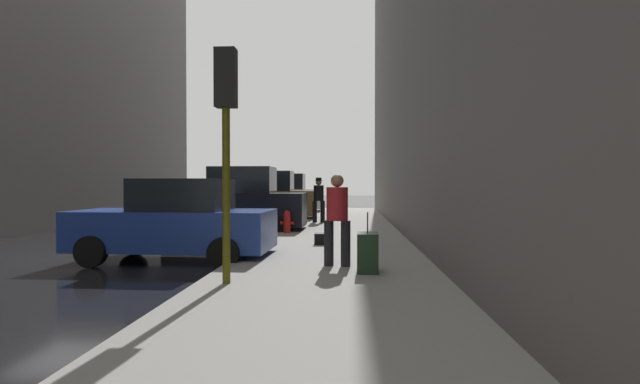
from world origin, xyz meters
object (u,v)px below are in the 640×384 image
object	(u,v)px
pedestrian_with_fedora	(319,197)
duffel_bag	(321,239)
parked_bronze_suv	(266,198)
traffic_light	(226,114)
fire_hydrant	(287,222)
rolling_suitcase	(368,252)
parked_white_van	(283,195)
parked_black_suv	(238,203)
parked_blue_sedan	(176,222)
pedestrian_in_red_jacket	(337,215)

from	to	relation	value
pedestrian_with_fedora	duffel_bag	size ratio (longest dim) A/B	4.04
parked_bronze_suv	traffic_light	distance (m)	14.93
fire_hydrant	traffic_light	bearing A→B (deg)	-89.64
rolling_suitcase	parked_white_van	bearing A→B (deg)	101.70
parked_bronze_suv	pedestrian_with_fedora	size ratio (longest dim) A/B	2.59
parked_black_suv	rolling_suitcase	bearing A→B (deg)	-63.16
parked_blue_sedan	parked_white_van	world-z (taller)	parked_white_van
parked_black_suv	pedestrian_in_red_jacket	xyz separation A→B (m)	(3.52, -7.40, 0.07)
pedestrian_with_fedora	duffel_bag	distance (m)	7.22
traffic_light	rolling_suitcase	distance (m)	3.35
parked_blue_sedan	pedestrian_with_fedora	world-z (taller)	pedestrian_with_fedora
rolling_suitcase	fire_hydrant	bearing A→B (deg)	108.30
parked_blue_sedan	duffel_bag	size ratio (longest dim) A/B	9.68
parked_white_van	duffel_bag	bearing A→B (deg)	-79.03
parked_blue_sedan	duffel_bag	distance (m)	3.70
traffic_light	duffel_bag	world-z (taller)	traffic_light
parked_white_van	pedestrian_with_fedora	size ratio (longest dim) A/B	2.60
pedestrian_in_red_jacket	rolling_suitcase	size ratio (longest dim) A/B	1.64
traffic_light	parked_blue_sedan	bearing A→B (deg)	121.54
traffic_light	parked_bronze_suv	bearing A→B (deg)	97.18
rolling_suitcase	duffel_bag	xyz separation A→B (m)	(-1.03, 3.96, -0.20)
pedestrian_with_fedora	rolling_suitcase	size ratio (longest dim) A/B	1.71
parked_white_van	rolling_suitcase	distance (m)	20.03
parked_white_van	parked_blue_sedan	bearing A→B (deg)	-90.00
fire_hydrant	pedestrian_in_red_jacket	bearing A→B (deg)	-74.57
parked_bronze_suv	pedestrian_with_fedora	distance (m)	3.56
fire_hydrant	traffic_light	world-z (taller)	traffic_light
pedestrian_with_fedora	duffel_bag	bearing A→B (deg)	-86.02
fire_hydrant	rolling_suitcase	size ratio (longest dim) A/B	0.68
parked_blue_sedan	pedestrian_in_red_jacket	bearing A→B (deg)	-20.31
traffic_light	pedestrian_in_red_jacket	size ratio (longest dim) A/B	2.11
pedestrian_in_red_jacket	rolling_suitcase	xyz separation A→B (m)	(0.54, -0.61, -0.61)
parked_bronze_suv	pedestrian_in_red_jacket	size ratio (longest dim) A/B	2.69
pedestrian_with_fedora	parked_blue_sedan	bearing A→B (deg)	-105.40
parked_black_suv	parked_white_van	bearing A→B (deg)	90.00
parked_bronze_suv	rolling_suitcase	size ratio (longest dim) A/B	4.43
duffel_bag	fire_hydrant	bearing A→B (deg)	113.23
parked_white_van	pedestrian_in_red_jacket	xyz separation A→B (m)	(3.52, -18.99, 0.07)
parked_bronze_suv	traffic_light	bearing A→B (deg)	-82.82
fire_hydrant	pedestrian_with_fedora	bearing A→B (deg)	80.35
fire_hydrant	duffel_bag	size ratio (longest dim) A/B	1.60
parked_black_suv	parked_bronze_suv	distance (m)	5.59
parked_blue_sedan	duffel_bag	xyz separation A→B (m)	(3.03, 2.04, -0.56)
parked_blue_sedan	parked_black_suv	size ratio (longest dim) A/B	0.92
fire_hydrant	parked_white_van	bearing A→B (deg)	98.03
parked_black_suv	pedestrian_with_fedora	bearing A→B (deg)	50.69
duffel_bag	rolling_suitcase	bearing A→B (deg)	-75.46
parked_black_suv	duffel_bag	bearing A→B (deg)	-53.26
parked_blue_sedan	duffel_bag	bearing A→B (deg)	33.95
parked_white_van	traffic_light	size ratio (longest dim) A/B	1.28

